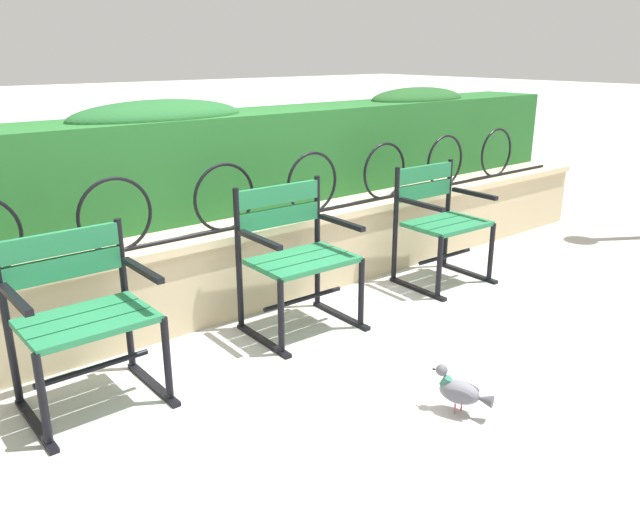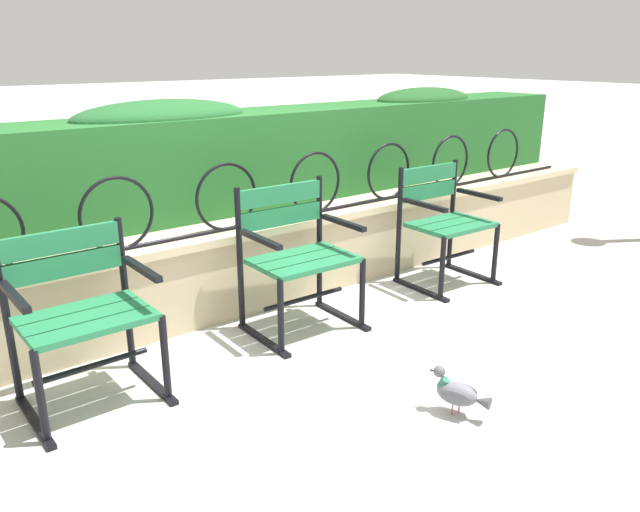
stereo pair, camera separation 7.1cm
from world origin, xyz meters
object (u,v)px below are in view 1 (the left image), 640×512
park_chair_right (439,219)px  pigeon_far_side (460,391)px  park_chair_centre (295,253)px  park_chair_left (81,313)px

park_chair_right → pigeon_far_side: park_chair_right is taller
park_chair_centre → park_chair_right: 1.28m
park_chair_centre → pigeon_far_side: 1.31m
park_chair_centre → pigeon_far_side: (-0.00, -1.26, -0.36)m
park_chair_centre → park_chair_right: park_chair_centre is taller
park_chair_centre → pigeon_far_side: size_ratio=3.07×
park_chair_left → pigeon_far_side: park_chair_left is taller
park_chair_right → park_chair_centre: bearing=179.6°
park_chair_centre → park_chair_right: size_ratio=1.04×
park_chair_right → pigeon_far_side: (-1.29, -1.25, -0.35)m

